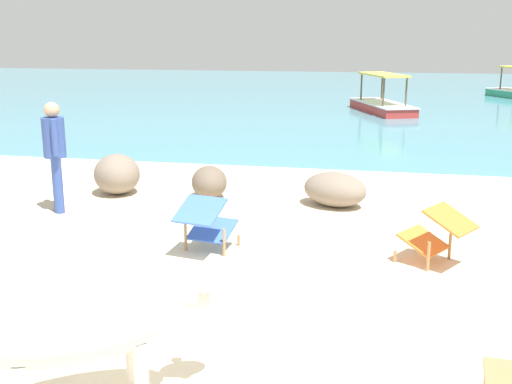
# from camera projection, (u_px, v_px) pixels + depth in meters

# --- Properties ---
(sand_beach) EXTENTS (18.00, 14.00, 0.04)m
(sand_beach) POSITION_uv_depth(u_px,v_px,m) (204.00, 331.00, 5.56)
(sand_beach) COLOR beige
(sand_beach) RESTS_ON ground
(water_surface) EXTENTS (60.00, 36.00, 0.03)m
(water_surface) POSITION_uv_depth(u_px,v_px,m) (349.00, 97.00, 26.45)
(water_surface) COLOR teal
(water_surface) RESTS_ON ground
(cow) EXTENTS (1.66, 1.29, 1.00)m
(cow) POSITION_uv_depth(u_px,v_px,m) (85.00, 324.00, 4.19)
(cow) COLOR silver
(cow) RESTS_ON sand_beach
(deck_chair_near) EXTENTS (0.93, 0.85, 0.68)m
(deck_chair_near) POSITION_uv_depth(u_px,v_px,m) (437.00, 232.00, 7.03)
(deck_chair_near) COLOR #A37A4C
(deck_chair_near) RESTS_ON sand_beach
(deck_chair_far) EXTENTS (0.68, 0.86, 0.68)m
(deck_chair_far) POSITION_uv_depth(u_px,v_px,m) (206.00, 221.00, 7.42)
(deck_chair_far) COLOR #A37A4C
(deck_chair_far) RESTS_ON sand_beach
(person_standing) EXTENTS (0.32, 0.44, 1.62)m
(person_standing) POSITION_uv_depth(u_px,v_px,m) (55.00, 149.00, 9.02)
(person_standing) COLOR #334C99
(person_standing) RESTS_ON sand_beach
(shore_rock_large) EXTENTS (0.76, 0.87, 0.52)m
(shore_rock_large) POSITION_uv_depth(u_px,v_px,m) (209.00, 182.00, 9.94)
(shore_rock_large) COLOR #6B5B4C
(shore_rock_large) RESTS_ON sand_beach
(shore_rock_medium) EXTENTS (1.05, 1.12, 0.66)m
(shore_rock_medium) POSITION_uv_depth(u_px,v_px,m) (117.00, 174.00, 10.20)
(shore_rock_medium) COLOR gray
(shore_rock_medium) RESTS_ON sand_beach
(shore_rock_small) EXTENTS (1.25, 1.13, 0.52)m
(shore_rock_small) POSITION_uv_depth(u_px,v_px,m) (335.00, 189.00, 9.49)
(shore_rock_small) COLOR gray
(shore_rock_small) RESTS_ON sand_beach
(boat_red) EXTENTS (2.42, 3.84, 1.29)m
(boat_red) POSITION_uv_depth(u_px,v_px,m) (382.00, 104.00, 21.22)
(boat_red) COLOR #C63833
(boat_red) RESTS_ON water_surface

